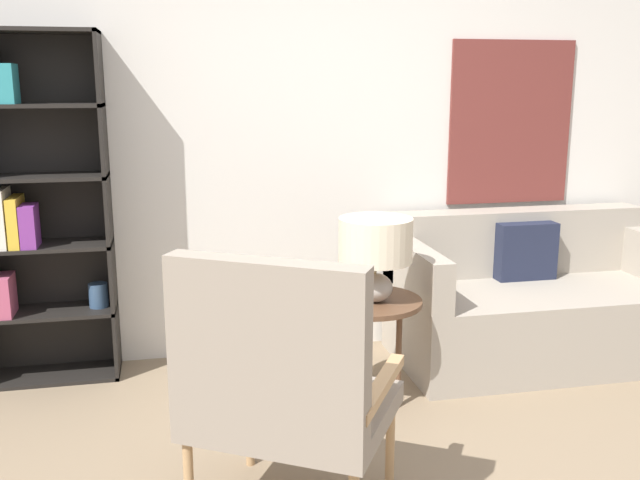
% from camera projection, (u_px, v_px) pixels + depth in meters
% --- Properties ---
extents(wall_back, '(6.40, 0.08, 2.70)m').
position_uv_depth(wall_back, '(288.00, 126.00, 4.11)').
color(wall_back, silver).
rests_on(wall_back, ground_plane).
extents(armchair, '(0.90, 0.87, 1.05)m').
position_uv_depth(armchair, '(281.00, 380.00, 2.47)').
color(armchair, tan).
rests_on(armchair, ground_plane).
extents(couch, '(1.61, 0.84, 0.84)m').
position_uv_depth(couch, '(532.00, 304.00, 4.19)').
color(couch, '#9E9384').
rests_on(couch, ground_plane).
extents(side_table, '(0.54, 0.54, 0.55)m').
position_uv_depth(side_table, '(367.00, 310.00, 3.53)').
color(side_table, brown).
rests_on(side_table, ground_plane).
extents(table_lamp, '(0.36, 0.36, 0.41)m').
position_uv_depth(table_lamp, '(375.00, 246.00, 3.43)').
color(table_lamp, '#A59E93').
rests_on(table_lamp, side_table).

